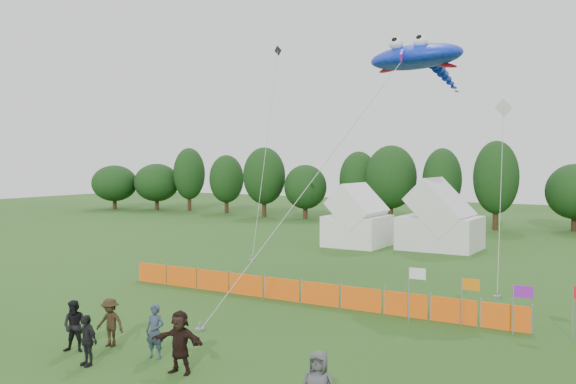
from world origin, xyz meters
The scene contains 14 objects.
ground centered at (0.00, 0.00, 0.00)m, with size 160.00×160.00×0.00m, color #234C16.
treeline centered at (1.61, 44.93, 4.18)m, with size 104.57×8.78×8.36m.
tent_left centered at (-7.20, 27.75, 1.88)m, with size 4.21×4.21×3.72m.
tent_right centered at (-1.38, 29.29, 1.95)m, with size 5.47×4.38×3.86m.
barrier_fence centered at (-1.36, 9.34, 0.50)m, with size 19.90×0.06×1.00m.
flag_row centered at (9.17, 9.00, 1.37)m, with size 10.73×0.55×2.18m.
spectator_a centered at (-1.34, -0.14, 0.89)m, with size 0.65×0.42×1.77m, color #2C3849.
spectator_b centered at (-4.13, -1.02, 0.87)m, with size 0.85×0.66×1.75m, color black.
spectator_c centered at (-3.60, 0.05, 0.84)m, with size 1.08×0.62×1.68m, color black.
spectator_d centered at (-2.66, -1.80, 0.81)m, with size 0.95×0.39×1.62m, color black.
spectator_f centered at (0.32, -0.83, 0.96)m, with size 1.78×0.57×1.92m, color black.
stingray_kite centered at (0.90, 18.20, 11.94)m, with size 6.37×21.85×12.94m.
small_kite_white centered at (4.68, 21.23, 6.55)m, with size 2.64×9.42×10.14m.
small_kite_dark centered at (-11.06, 21.34, 7.56)m, with size 2.53×6.61×14.73m.
Camera 1 is at (13.07, -15.48, 6.52)m, focal length 40.00 mm.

